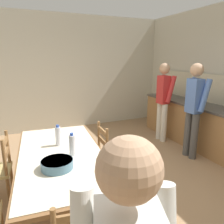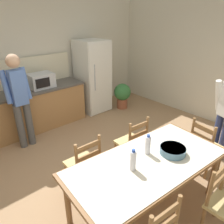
{
  "view_description": "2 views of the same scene",
  "coord_description": "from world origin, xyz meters",
  "px_view_note": "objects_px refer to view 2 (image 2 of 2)",
  "views": [
    {
      "loc": [
        2.46,
        -1.23,
        1.86
      ],
      "look_at": [
        -0.4,
        0.03,
        1.07
      ],
      "focal_mm": 35.0,
      "sensor_mm": 36.0,
      "label": 1
    },
    {
      "loc": [
        -1.66,
        -2.12,
        2.39
      ],
      "look_at": [
        0.15,
        -0.08,
        1.12
      ],
      "focal_mm": 35.0,
      "sensor_mm": 36.0,
      "label": 2
    }
  ],
  "objects_px": {
    "serving_bowl": "(173,150)",
    "chair_side_far_right": "(132,143)",
    "chair_side_far_left": "(84,164)",
    "dining_table": "(148,166)",
    "bottle_off_centre": "(148,145)",
    "microwave": "(41,80)",
    "potted_plant": "(122,94)",
    "bottle_near_centre": "(133,160)",
    "chair_head_end": "(205,147)",
    "person_at_counter": "(20,98)",
    "refrigerator": "(93,77)"
  },
  "relations": [
    {
      "from": "bottle_near_centre",
      "to": "chair_side_far_left",
      "type": "relative_size",
      "value": 0.3
    },
    {
      "from": "bottle_off_centre",
      "to": "potted_plant",
      "type": "xyz_separation_m",
      "value": [
        1.98,
        2.48,
        -0.5
      ]
    },
    {
      "from": "bottle_off_centre",
      "to": "person_at_counter",
      "type": "distance_m",
      "value": 2.5
    },
    {
      "from": "dining_table",
      "to": "serving_bowl",
      "type": "height_order",
      "value": "serving_bowl"
    },
    {
      "from": "refrigerator",
      "to": "chair_head_end",
      "type": "distance_m",
      "value": 3.16
    },
    {
      "from": "dining_table",
      "to": "chair_head_end",
      "type": "relative_size",
      "value": 2.29
    },
    {
      "from": "serving_bowl",
      "to": "person_at_counter",
      "type": "relative_size",
      "value": 0.18
    },
    {
      "from": "bottle_near_centre",
      "to": "person_at_counter",
      "type": "bearing_deg",
      "value": 96.72
    },
    {
      "from": "person_at_counter",
      "to": "potted_plant",
      "type": "height_order",
      "value": "person_at_counter"
    },
    {
      "from": "microwave",
      "to": "chair_side_far_left",
      "type": "relative_size",
      "value": 0.55
    },
    {
      "from": "dining_table",
      "to": "bottle_off_centre",
      "type": "height_order",
      "value": "bottle_off_centre"
    },
    {
      "from": "microwave",
      "to": "serving_bowl",
      "type": "relative_size",
      "value": 1.56
    },
    {
      "from": "microwave",
      "to": "serving_bowl",
      "type": "xyz_separation_m",
      "value": [
        0.23,
        -3.14,
        -0.24
      ]
    },
    {
      "from": "chair_side_far_right",
      "to": "person_at_counter",
      "type": "relative_size",
      "value": 0.52
    },
    {
      "from": "chair_side_far_left",
      "to": "person_at_counter",
      "type": "xyz_separation_m",
      "value": [
        -0.16,
        1.71,
        0.54
      ]
    },
    {
      "from": "potted_plant",
      "to": "chair_side_far_right",
      "type": "bearing_deg",
      "value": -130.4
    },
    {
      "from": "chair_side_far_right",
      "to": "chair_side_far_left",
      "type": "relative_size",
      "value": 1.0
    },
    {
      "from": "serving_bowl",
      "to": "chair_side_far_right",
      "type": "relative_size",
      "value": 0.35
    },
    {
      "from": "dining_table",
      "to": "bottle_off_centre",
      "type": "bearing_deg",
      "value": 45.48
    },
    {
      "from": "dining_table",
      "to": "chair_side_far_left",
      "type": "distance_m",
      "value": 0.93
    },
    {
      "from": "bottle_near_centre",
      "to": "bottle_off_centre",
      "type": "height_order",
      "value": "same"
    },
    {
      "from": "dining_table",
      "to": "serving_bowl",
      "type": "xyz_separation_m",
      "value": [
        0.35,
        -0.1,
        0.13
      ]
    },
    {
      "from": "microwave",
      "to": "person_at_counter",
      "type": "bearing_deg",
      "value": -141.9
    },
    {
      "from": "chair_head_end",
      "to": "potted_plant",
      "type": "xyz_separation_m",
      "value": [
        0.8,
        2.69,
        -0.06
      ]
    },
    {
      "from": "serving_bowl",
      "to": "chair_side_far_right",
      "type": "xyz_separation_m",
      "value": [
        0.17,
        0.84,
        -0.37
      ]
    },
    {
      "from": "refrigerator",
      "to": "person_at_counter",
      "type": "bearing_deg",
      "value": -166.03
    },
    {
      "from": "bottle_off_centre",
      "to": "chair_head_end",
      "type": "relative_size",
      "value": 0.3
    },
    {
      "from": "serving_bowl",
      "to": "chair_side_far_left",
      "type": "xyz_separation_m",
      "value": [
        -0.73,
        0.91,
        -0.37
      ]
    },
    {
      "from": "refrigerator",
      "to": "chair_side_far_left",
      "type": "relative_size",
      "value": 1.95
    },
    {
      "from": "serving_bowl",
      "to": "chair_head_end",
      "type": "relative_size",
      "value": 0.35
    },
    {
      "from": "chair_side_far_left",
      "to": "bottle_near_centre",
      "type": "bearing_deg",
      "value": 101.87
    },
    {
      "from": "dining_table",
      "to": "chair_side_far_left",
      "type": "bearing_deg",
      "value": 115.55
    },
    {
      "from": "bottle_near_centre",
      "to": "chair_side_far_left",
      "type": "distance_m",
      "value": 0.92
    },
    {
      "from": "dining_table",
      "to": "chair_head_end",
      "type": "bearing_deg",
      "value": -4.58
    },
    {
      "from": "microwave",
      "to": "dining_table",
      "type": "height_order",
      "value": "microwave"
    },
    {
      "from": "bottle_off_centre",
      "to": "potted_plant",
      "type": "height_order",
      "value": "bottle_off_centre"
    },
    {
      "from": "serving_bowl",
      "to": "chair_side_far_right",
      "type": "height_order",
      "value": "chair_side_far_right"
    },
    {
      "from": "refrigerator",
      "to": "bottle_off_centre",
      "type": "height_order",
      "value": "refrigerator"
    },
    {
      "from": "bottle_off_centre",
      "to": "potted_plant",
      "type": "bearing_deg",
      "value": 51.33
    },
    {
      "from": "chair_side_far_left",
      "to": "chair_head_end",
      "type": "bearing_deg",
      "value": 153.61
    },
    {
      "from": "microwave",
      "to": "potted_plant",
      "type": "relative_size",
      "value": 0.75
    },
    {
      "from": "microwave",
      "to": "potted_plant",
      "type": "distance_m",
      "value": 2.13
    },
    {
      "from": "bottle_near_centre",
      "to": "bottle_off_centre",
      "type": "bearing_deg",
      "value": 14.23
    },
    {
      "from": "potted_plant",
      "to": "bottle_near_centre",
      "type": "bearing_deg",
      "value": -132.38
    },
    {
      "from": "chair_side_far_left",
      "to": "potted_plant",
      "type": "relative_size",
      "value": 1.36
    },
    {
      "from": "refrigerator",
      "to": "dining_table",
      "type": "relative_size",
      "value": 0.85
    },
    {
      "from": "chair_head_end",
      "to": "microwave",
      "type": "bearing_deg",
      "value": 28.69
    },
    {
      "from": "dining_table",
      "to": "chair_side_far_right",
      "type": "bearing_deg",
      "value": 54.99
    },
    {
      "from": "dining_table",
      "to": "serving_bowl",
      "type": "relative_size",
      "value": 6.52
    },
    {
      "from": "chair_side_far_right",
      "to": "dining_table",
      "type": "bearing_deg",
      "value": 59.27
    }
  ]
}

